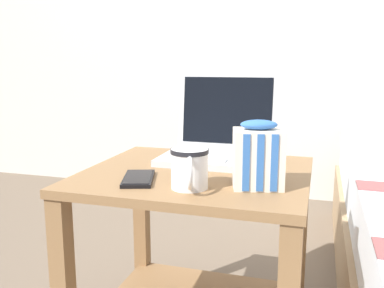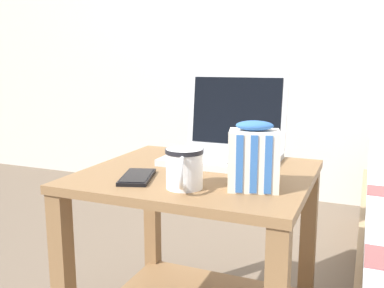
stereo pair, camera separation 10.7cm
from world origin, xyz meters
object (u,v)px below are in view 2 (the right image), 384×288
object	(u,v)px
snack_bag	(254,158)
cell_phone	(137,177)
mug_front_left	(184,167)
laptop	(227,142)

from	to	relation	value
snack_bag	cell_phone	xyz separation A→B (m)	(-0.28, -0.03, -0.07)
mug_front_left	laptop	bearing A→B (deg)	90.75
mug_front_left	snack_bag	size ratio (longest dim) A/B	0.80
laptop	cell_phone	xyz separation A→B (m)	(-0.13, -0.30, -0.05)
laptop	cell_phone	distance (m)	0.33
laptop	snack_bag	size ratio (longest dim) A/B	2.00
snack_bag	laptop	bearing A→B (deg)	119.17
laptop	snack_bag	distance (m)	0.31
laptop	mug_front_left	bearing A→B (deg)	-89.25
laptop	snack_bag	bearing A→B (deg)	-60.83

